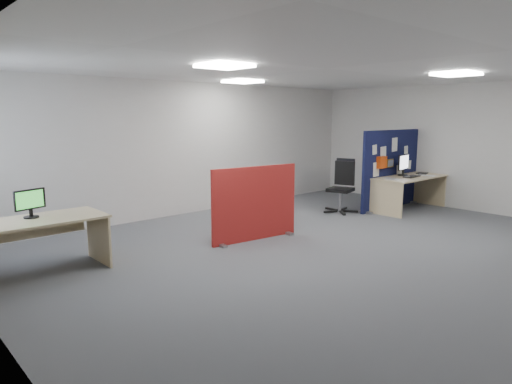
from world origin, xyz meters
TOP-DOWN VIEW (x-y plane):
  - floor at (0.00, 0.00)m, footprint 9.00×9.00m
  - ceiling at (0.00, 0.00)m, footprint 9.00×7.00m
  - wall_back at (0.00, 3.50)m, footprint 9.00×0.02m
  - wall_right at (4.50, 0.00)m, footprint 0.02×7.00m
  - ceiling_lights at (0.33, 0.67)m, footprint 4.10×4.10m
  - navy_divider at (3.47, 0.99)m, footprint 2.08×0.30m
  - main_desk at (3.58, 0.64)m, footprint 1.85×0.82m
  - monitor_main at (3.58, 0.76)m, footprint 0.52×0.22m
  - keyboard at (3.51, 0.51)m, footprint 0.46×0.20m
  - mouse at (3.91, 0.53)m, footprint 0.10×0.07m
  - paper_tray at (4.25, 0.67)m, footprint 0.33×0.29m
  - red_divider at (-0.51, 1.00)m, footprint 1.61×0.30m
  - second_desk at (-3.68, 1.63)m, footprint 1.63×0.82m
  - monitor_second at (-3.70, 1.71)m, footprint 0.40×0.18m
  - office_chair at (2.34, 1.43)m, footprint 0.73×0.70m
  - desk_papers at (3.29, 0.56)m, footprint 1.35×0.65m

SIDE VIEW (x-z plane):
  - floor at x=0.00m, z-range 0.00..0.00m
  - second_desk at x=-3.68m, z-range 0.19..0.92m
  - main_desk at x=3.58m, z-range 0.20..0.93m
  - red_divider at x=-0.51m, z-range -0.01..1.20m
  - office_chair at x=2.34m, z-range 0.08..1.18m
  - desk_papers at x=3.29m, z-range 0.73..0.73m
  - paper_tray at x=4.25m, z-range 0.73..0.74m
  - keyboard at x=3.51m, z-range 0.73..0.75m
  - mouse at x=3.91m, z-range 0.73..0.76m
  - navy_divider at x=3.47m, z-range 0.00..1.71m
  - monitor_second at x=-3.70m, z-range 0.75..1.12m
  - monitor_main at x=3.58m, z-range 0.76..1.21m
  - wall_back at x=0.00m, z-range 0.00..2.70m
  - wall_right at x=4.50m, z-range 0.00..2.70m
  - ceiling_lights at x=0.33m, z-range 2.65..2.69m
  - ceiling at x=0.00m, z-range 2.69..2.71m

